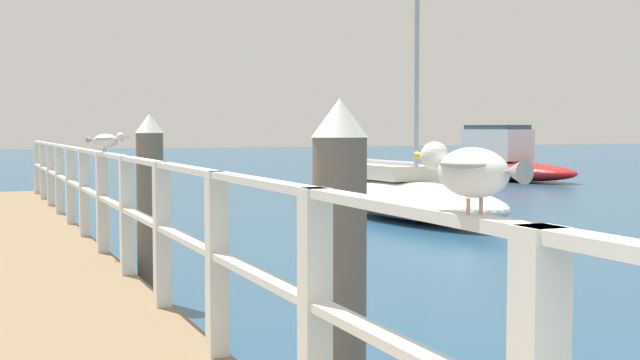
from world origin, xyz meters
name	(u,v)px	position (x,y,z in m)	size (l,w,h in m)	color
pier_railing	(102,191)	(1.10, 10.06, 1.15)	(0.12, 18.65, 1.12)	silver
dock_piling_near	(339,290)	(1.48, 4.47, 1.01)	(0.29, 0.29, 2.00)	#6B6056
dock_piling_far	(150,208)	(1.48, 9.29, 1.01)	(0.29, 0.29, 2.00)	#6B6056
seagull_foreground	(471,169)	(1.10, 2.67, 1.72)	(0.21, 0.48, 0.21)	white
seagull_background	(106,140)	(1.11, 9.75, 1.72)	(0.42, 0.31, 0.21)	white
boat_1	(406,196)	(8.03, 15.67, 0.46)	(2.30, 6.23, 7.57)	white
boat_4	(505,162)	(17.50, 25.62, 0.66)	(3.05, 6.24, 1.97)	red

